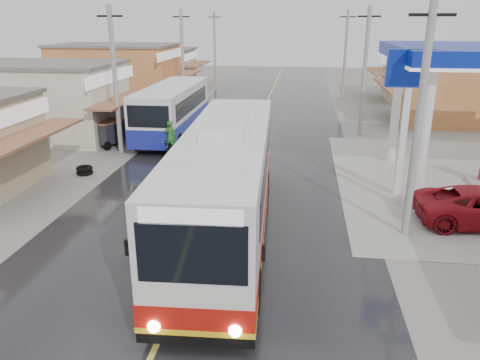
{
  "coord_description": "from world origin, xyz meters",
  "views": [
    {
      "loc": [
        3.15,
        -15.78,
        7.31
      ],
      "look_at": [
        1.03,
        0.28,
        1.68
      ],
      "focal_mm": 35.0,
      "sensor_mm": 36.0,
      "label": 1
    }
  ],
  "objects_px": {
    "tricycle_near": "(108,132)",
    "tyre_stack": "(85,170)",
    "coach_bus": "(227,182)",
    "cyclist": "(172,147)",
    "second_bus": "(173,110)"
  },
  "relations": [
    {
      "from": "coach_bus",
      "to": "second_bus",
      "type": "height_order",
      "value": "coach_bus"
    },
    {
      "from": "coach_bus",
      "to": "tricycle_near",
      "type": "height_order",
      "value": "coach_bus"
    },
    {
      "from": "coach_bus",
      "to": "tyre_stack",
      "type": "height_order",
      "value": "coach_bus"
    },
    {
      "from": "second_bus",
      "to": "cyclist",
      "type": "distance_m",
      "value": 5.2
    },
    {
      "from": "cyclist",
      "to": "tricycle_near",
      "type": "height_order",
      "value": "cyclist"
    },
    {
      "from": "coach_bus",
      "to": "tyre_stack",
      "type": "relative_size",
      "value": 16.38
    },
    {
      "from": "coach_bus",
      "to": "cyclist",
      "type": "distance_m",
      "value": 9.97
    },
    {
      "from": "second_bus",
      "to": "tyre_stack",
      "type": "bearing_deg",
      "value": -106.33
    },
    {
      "from": "coach_bus",
      "to": "second_bus",
      "type": "relative_size",
      "value": 1.33
    },
    {
      "from": "tricycle_near",
      "to": "tyre_stack",
      "type": "bearing_deg",
      "value": -62.52
    },
    {
      "from": "coach_bus",
      "to": "tyre_stack",
      "type": "xyz_separation_m",
      "value": [
        -8.03,
        5.74,
        -1.75
      ]
    },
    {
      "from": "tricycle_near",
      "to": "tyre_stack",
      "type": "height_order",
      "value": "tricycle_near"
    },
    {
      "from": "tricycle_near",
      "to": "cyclist",
      "type": "bearing_deg",
      "value": -8.37
    },
    {
      "from": "second_bus",
      "to": "coach_bus",
      "type": "bearing_deg",
      "value": -67.71
    },
    {
      "from": "coach_bus",
      "to": "cyclist",
      "type": "bearing_deg",
      "value": 113.93
    }
  ]
}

